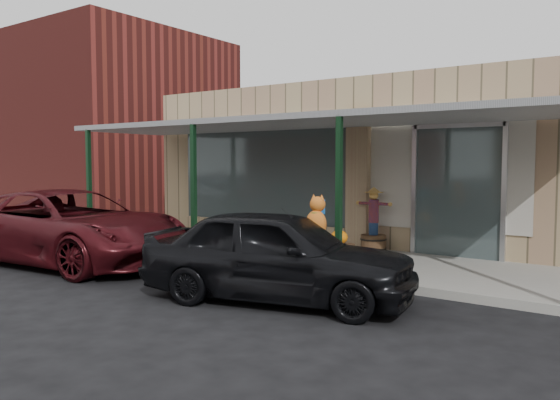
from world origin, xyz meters
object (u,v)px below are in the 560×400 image
Objects in this scene: barrel_scarecrow at (373,230)px; barrel_pumpkin at (339,252)px; handicap_sign at (320,224)px; car_maroon at (69,227)px; parked_sedan at (278,254)px.

barrel_scarecrow reaches higher than barrel_pumpkin.
handicap_sign is at bearing -112.43° from barrel_scarecrow.
barrel_scarecrow is 1.11× the size of handicap_sign.
barrel_scarecrow is 1.82× the size of barrel_pumpkin.
barrel_pumpkin is (0.18, -1.93, -0.23)m from barrel_scarecrow.
car_maroon is (-5.07, -1.97, -0.21)m from handicap_sign.
parked_sedan is at bearing -95.27° from car_maroon.
car_maroon is (-5.50, 0.01, 0.06)m from parked_sedan.
parked_sedan is 5.50m from car_maroon.
barrel_scarecrow is at bearing 107.95° from handicap_sign.
car_maroon is (-5.06, -4.36, 0.15)m from barrel_scarecrow.
barrel_scarecrow reaches higher than car_maroon.
car_maroon is at bearing -161.99° from barrel_scarecrow.
barrel_pumpkin is at bearing -7.48° from parked_sedan.
barrel_scarecrow is 0.26× the size of car_maroon.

